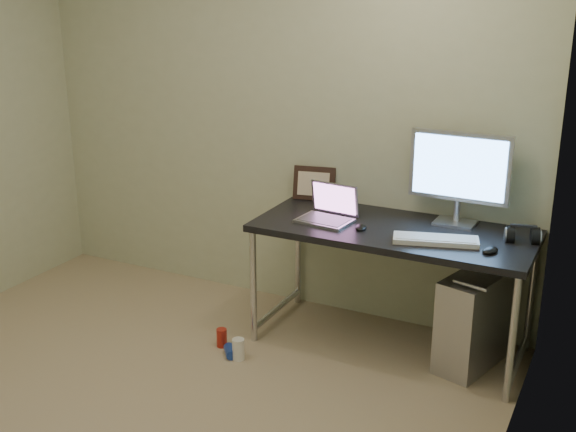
{
  "coord_description": "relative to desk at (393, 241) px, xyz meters",
  "views": [
    {
      "loc": [
        2.14,
        -2.35,
        2.1
      ],
      "look_at": [
        0.44,
        1.05,
        0.85
      ],
      "focal_mm": 45.0,
      "sensor_mm": 36.0,
      "label": 1
    }
  ],
  "objects": [
    {
      "name": "floor",
      "position": [
        -0.94,
        -1.4,
        -0.67
      ],
      "size": [
        3.5,
        3.5,
        0.0
      ],
      "primitive_type": "plane",
      "color": "tan",
      "rests_on": "ground"
    },
    {
      "name": "can_white",
      "position": [
        -0.72,
        -0.55,
        -0.61
      ],
      "size": [
        0.09,
        0.09,
        0.13
      ],
      "primitive_type": "cylinder",
      "rotation": [
        0.0,
        0.0,
        0.29
      ],
      "color": "white",
      "rests_on": "ground"
    },
    {
      "name": "wall_back",
      "position": [
        -0.94,
        0.35,
        0.58
      ],
      "size": [
        3.5,
        0.02,
        2.5
      ],
      "primitive_type": "cube",
      "color": "beige",
      "rests_on": "ground"
    },
    {
      "name": "cable_b",
      "position": [
        0.54,
        0.28,
        -0.29
      ],
      "size": [
        0.02,
        0.11,
        0.71
      ],
      "primitive_type": "cylinder",
      "rotation": [
        0.14,
        0.0,
        0.09
      ],
      "color": "black",
      "rests_on": "ground"
    },
    {
      "name": "cable_a",
      "position": [
        0.45,
        0.3,
        -0.27
      ],
      "size": [
        0.01,
        0.16,
        0.69
      ],
      "primitive_type": "cylinder",
      "rotation": [
        0.21,
        0.0,
        0.0
      ],
      "color": "black",
      "rests_on": "ground"
    },
    {
      "name": "wall_right",
      "position": [
        0.81,
        -1.4,
        0.58
      ],
      "size": [
        0.02,
        3.5,
        2.5
      ],
      "primitive_type": "cube",
      "color": "beige",
      "rests_on": "ground"
    },
    {
      "name": "mouse_right",
      "position": [
        0.58,
        -0.15,
        0.1
      ],
      "size": [
        0.1,
        0.13,
        0.04
      ],
      "primitive_type": "ellipsoid",
      "rotation": [
        0.0,
        0.0,
        -0.31
      ],
      "color": "black",
      "rests_on": "desk"
    },
    {
      "name": "headphones",
      "position": [
        0.7,
        0.09,
        0.11
      ],
      "size": [
        0.2,
        0.12,
        0.12
      ],
      "rotation": [
        0.0,
        0.0,
        0.26
      ],
      "color": "black",
      "rests_on": "desk"
    },
    {
      "name": "desk",
      "position": [
        0.0,
        0.0,
        0.0
      ],
      "size": [
        1.59,
        0.69,
        0.75
      ],
      "color": "black",
      "rests_on": "ground"
    },
    {
      "name": "can_blue",
      "position": [
        -0.78,
        -0.54,
        -0.64
      ],
      "size": [
        0.12,
        0.12,
        0.06
      ],
      "primitive_type": "cylinder",
      "rotation": [
        1.57,
        0.0,
        0.7
      ],
      "color": "#1C3BA4",
      "rests_on": "ground"
    },
    {
      "name": "webcam",
      "position": [
        -0.41,
        0.24,
        0.16
      ],
      "size": [
        0.04,
        0.04,
        0.11
      ],
      "rotation": [
        0.0,
        0.0,
        0.27
      ],
      "color": "silver",
      "rests_on": "desk"
    },
    {
      "name": "keyboard",
      "position": [
        0.28,
        -0.13,
        0.09
      ],
      "size": [
        0.48,
        0.27,
        0.03
      ],
      "primitive_type": "cube",
      "rotation": [
        0.0,
        0.0,
        0.28
      ],
      "color": "white",
      "rests_on": "desk"
    },
    {
      "name": "tower_computer",
      "position": [
        0.5,
        0.01,
        -0.4
      ],
      "size": [
        0.37,
        0.57,
        0.58
      ],
      "rotation": [
        0.0,
        0.0,
        -0.28
      ],
      "color": "silver",
      "rests_on": "ground"
    },
    {
      "name": "picture_frame",
      "position": [
        -0.64,
        0.3,
        0.19
      ],
      "size": [
        0.28,
        0.13,
        0.22
      ],
      "primitive_type": "cube",
      "rotation": [
        -0.21,
        0.0,
        0.2
      ],
      "color": "black",
      "rests_on": "desk"
    },
    {
      "name": "monitor",
      "position": [
        0.3,
        0.23,
        0.4
      ],
      "size": [
        0.58,
        0.17,
        0.54
      ],
      "rotation": [
        0.0,
        0.0,
        -0.02
      ],
      "color": "#B6B7BD",
      "rests_on": "desk"
    },
    {
      "name": "can_red",
      "position": [
        -0.89,
        -0.46,
        -0.61
      ],
      "size": [
        0.08,
        0.08,
        0.11
      ],
      "primitive_type": "cylinder",
      "rotation": [
        0.0,
        0.0,
        -0.3
      ],
      "color": "#B12519",
      "rests_on": "ground"
    },
    {
      "name": "laptop",
      "position": [
        -0.39,
        -0.04,
        0.13
      ],
      "size": [
        0.33,
        0.28,
        0.21
      ],
      "rotation": [
        0.0,
        0.0,
        -0.1
      ],
      "color": "#B6B7BD",
      "rests_on": "desk"
    },
    {
      "name": "mouse_left",
      "position": [
        -0.16,
        -0.11,
        0.1
      ],
      "size": [
        0.08,
        0.11,
        0.03
      ],
      "primitive_type": "ellipsoid",
      "rotation": [
        0.0,
        0.0,
        0.22
      ],
      "color": "black",
      "rests_on": "desk"
    }
  ]
}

